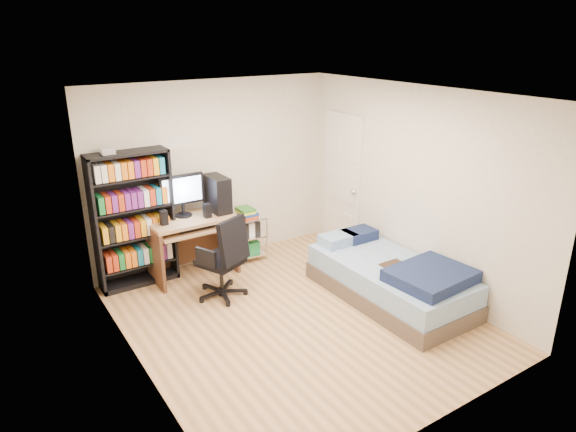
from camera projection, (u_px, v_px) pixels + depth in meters
room at (297, 215)px, 5.42m from camera, size 3.58×4.08×2.58m
media_shelf at (133, 218)px, 6.37m from camera, size 0.97×0.32×1.80m
computer_desk at (197, 220)px, 6.73m from camera, size 1.08×0.63×1.36m
office_chair at (224, 272)px, 6.21m from camera, size 0.81×0.81×1.04m
wire_cart at (247, 226)px, 7.16m from camera, size 0.51×0.38×0.79m
bed at (391, 279)px, 6.19m from camera, size 1.03×2.06×0.59m
door at (343, 183)px, 7.45m from camera, size 0.12×0.80×2.00m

